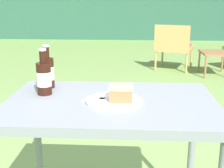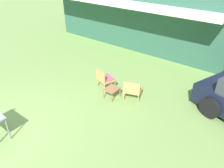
% 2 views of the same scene
% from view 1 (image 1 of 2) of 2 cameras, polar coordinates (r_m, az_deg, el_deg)
% --- Properties ---
extents(wicker_chair_cushioned, '(0.72, 0.69, 0.77)m').
position_cam_1_polar(wicker_chair_cushioned, '(5.44, 11.23, 6.97)').
color(wicker_chair_cushioned, tan).
rests_on(wicker_chair_cushioned, ground_plane).
extents(garden_side_table, '(0.43, 0.51, 0.38)m').
position_cam_1_polar(garden_side_table, '(5.23, 18.34, 5.13)').
color(garden_side_table, '#996B42').
rests_on(garden_side_table, ground_plane).
extents(patio_table, '(0.96, 0.64, 0.76)m').
position_cam_1_polar(patio_table, '(1.45, -0.24, -5.99)').
color(patio_table, gray).
rests_on(patio_table, ground_plane).
extents(cake_on_plate, '(0.25, 0.25, 0.08)m').
position_cam_1_polar(cake_on_plate, '(1.40, 1.02, -2.33)').
color(cake_on_plate, white).
rests_on(cake_on_plate, patio_table).
extents(cola_bottle_near, '(0.07, 0.07, 0.22)m').
position_cam_1_polar(cola_bottle_near, '(1.53, -12.34, 1.19)').
color(cola_bottle_near, black).
rests_on(cola_bottle_near, patio_table).
extents(cola_bottle_far, '(0.07, 0.07, 0.22)m').
position_cam_1_polar(cola_bottle_far, '(1.64, -11.76, 2.21)').
color(cola_bottle_far, black).
rests_on(cola_bottle_far, patio_table).
extents(fork, '(0.18, 0.03, 0.01)m').
position_cam_1_polar(fork, '(1.40, -1.91, -3.17)').
color(fork, silver).
rests_on(fork, patio_table).
extents(loose_bottle_cap, '(0.03, 0.03, 0.01)m').
position_cam_1_polar(loose_bottle_cap, '(1.42, -1.84, -2.79)').
color(loose_bottle_cap, silver).
rests_on(loose_bottle_cap, patio_table).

